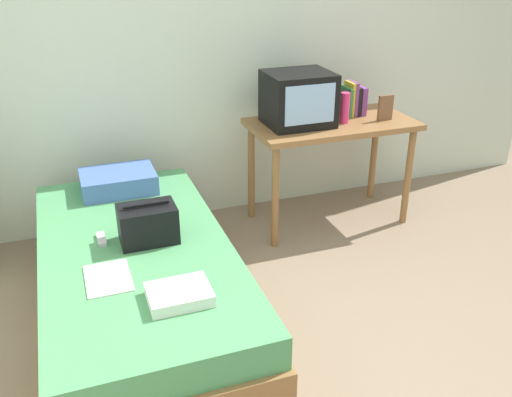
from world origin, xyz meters
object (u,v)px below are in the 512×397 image
Objects in this scene: bed at (139,284)px; handbag at (148,224)px; water_bottle at (345,108)px; magazine at (108,278)px; tv at (298,99)px; picture_frame at (385,108)px; remote_dark at (204,287)px; folded_towel at (179,295)px; book_row at (353,100)px; remote_silver at (101,239)px; pillow at (118,181)px; desk at (331,135)px.

handbag reaches higher than bed.
water_bottle reaches higher than magazine.
handbag is at bearing 50.45° from magazine.
tv is 0.64m from picture_frame.
tv reaches higher than handbag.
remote_dark is at bearing -144.57° from picture_frame.
handbag reaches higher than folded_towel.
book_row is (1.74, 0.86, 0.64)m from bed.
water_bottle reaches higher than remote_silver.
pillow reaches higher than folded_towel.
water_bottle is at bearing 29.16° from magazine.
remote_dark is (0.16, -0.54, -0.09)m from handbag.
tv is 1.45m from handbag.
tv is at bearing 49.25° from folded_towel.
picture_frame reaches higher than handbag.
desk is 8.06× the size of remote_silver.
remote_dark reaches higher than bed.
pillow is at bearing 177.54° from picture_frame.
bed is at bearing 101.53° from folded_towel.
book_row reaches higher than pillow.
picture_frame is 1.15× the size of remote_dark.
book_row is 1.56× the size of remote_dark.
handbag is (-1.44, -0.73, -0.09)m from desk.
desk is 4.00× the size of magazine.
folded_towel is at bearing -86.81° from handbag.
desk is 0.42m from picture_frame.
remote_dark is at bearing 20.37° from folded_towel.
bed is 11.20× the size of picture_frame.
tv is (1.27, 0.78, 0.72)m from bed.
tv is 1.81× the size of book_row.
desk is 6.49× the size of picture_frame.
water_bottle is 0.76× the size of folded_towel.
folded_towel is (0.10, -1.30, -0.03)m from pillow.
folded_towel is at bearing -159.63° from remote_dark.
bed is 1.76m from desk.
tv reaches higher than remote_dark.
magazine is (-1.69, -1.03, -0.19)m from desk.
bed is at bearing -148.33° from tv.
water_bottle is 1.85m from remote_dark.
remote_dark is (-1.65, -1.17, -0.37)m from picture_frame.
book_row reaches higher than bed.
picture_frame is 2.18m from folded_towel.
magazine is (-1.44, -1.06, -0.47)m from tv.
water_bottle is at bearing -14.00° from tv.
book_row is 1.88m from handbag.
remote_silver is at bearing 112.39° from folded_towel.
book_row is (0.15, 0.15, 0.00)m from water_bottle.
handbag reaches higher than remote_silver.
book_row reaches higher than handbag.
bed is 0.62m from remote_dark.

